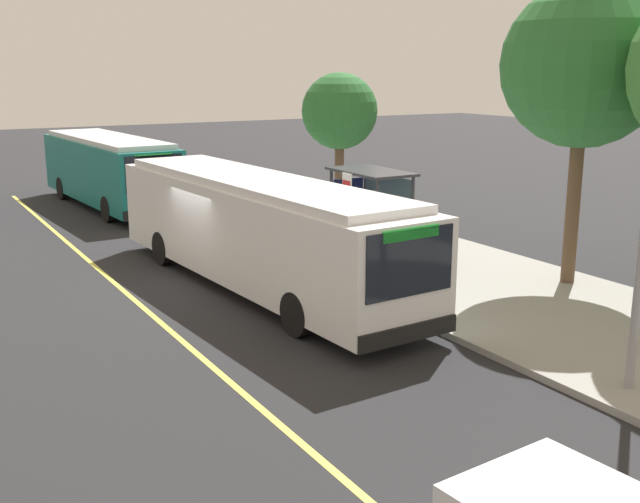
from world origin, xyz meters
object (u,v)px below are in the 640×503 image
(transit_bus_second, at_px, (109,169))
(waiting_bench, at_px, (380,233))
(transit_bus_main, at_px, (257,228))
(route_sign_post, at_px, (347,208))
(pedestrian_commuter, at_px, (335,221))

(transit_bus_second, distance_m, waiting_bench, 13.53)
(transit_bus_main, bearing_deg, transit_bus_second, -179.69)
(transit_bus_main, distance_m, route_sign_post, 2.61)
(waiting_bench, distance_m, route_sign_post, 3.44)
(waiting_bench, xyz_separation_m, pedestrian_commuter, (-0.29, -1.50, 0.48))
(transit_bus_second, distance_m, route_sign_post, 14.70)
(transit_bus_main, relative_size, transit_bus_second, 1.20)
(pedestrian_commuter, bearing_deg, transit_bus_second, -163.46)
(transit_bus_main, distance_m, pedestrian_commuter, 4.06)
(transit_bus_second, relative_size, route_sign_post, 3.71)
(transit_bus_main, relative_size, route_sign_post, 4.47)
(transit_bus_second, relative_size, waiting_bench, 6.50)
(waiting_bench, relative_size, route_sign_post, 0.57)
(waiting_bench, bearing_deg, transit_bus_second, -157.71)
(transit_bus_main, relative_size, waiting_bench, 7.82)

